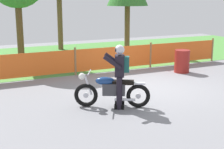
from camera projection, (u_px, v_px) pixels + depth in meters
The scene contains 6 objects.
ground at pixel (152, 88), 10.98m from camera, with size 24.00×24.00×0.02m, color gray.
grass_verge at pixel (81, 55), 16.88m from camera, with size 24.00×7.87×0.01m, color #4C8C3D.
barrier_fence at pixel (115, 58), 13.29m from camera, with size 9.93×0.08×1.05m.
motorcycle_lead at pixel (111, 90), 9.00m from camera, with size 1.85×1.09×0.97m.
rider_lead at pixel (120, 73), 8.88m from camera, with size 0.79×0.70×1.69m.
oil_drum at pixel (182, 61), 13.10m from camera, with size 0.58×0.58×0.88m, color maroon.
Camera 1 is at (-5.68, -9.02, 2.94)m, focal length 54.16 mm.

